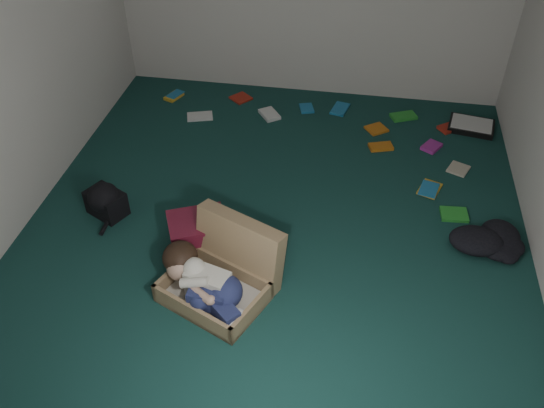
% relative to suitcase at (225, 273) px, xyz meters
% --- Properties ---
extents(floor, '(4.50, 4.50, 0.00)m').
position_rel_suitcase_xyz_m(floor, '(0.24, 0.72, -0.15)').
color(floor, '#143C37').
rests_on(floor, ground).
extents(wall_front, '(4.50, 0.00, 4.50)m').
position_rel_suitcase_xyz_m(wall_front, '(0.24, -1.53, 1.15)').
color(wall_front, silver).
rests_on(wall_front, ground).
extents(suitcase, '(0.90, 0.89, 0.51)m').
position_rel_suitcase_xyz_m(suitcase, '(0.00, 0.00, 0.00)').
color(suitcase, '#9F7F57').
rests_on(suitcase, floor).
extents(person, '(0.66, 0.57, 0.31)m').
position_rel_suitcase_xyz_m(person, '(-0.11, -0.14, 0.04)').
color(person, silver).
rests_on(person, suitcase).
extents(maroon_bin, '(0.53, 0.48, 0.29)m').
position_rel_suitcase_xyz_m(maroon_bin, '(-0.29, 0.36, -0.00)').
color(maroon_bin, maroon).
rests_on(maroon_bin, floor).
extents(backpack, '(0.48, 0.45, 0.23)m').
position_rel_suitcase_xyz_m(backpack, '(-1.15, 0.63, -0.04)').
color(backpack, black).
rests_on(backpack, floor).
extents(clothing_pile, '(0.55, 0.51, 0.14)m').
position_rel_suitcase_xyz_m(clothing_pile, '(1.94, 0.77, -0.08)').
color(clothing_pile, black).
rests_on(clothing_pile, floor).
extents(paper_tray, '(0.48, 0.40, 0.06)m').
position_rel_suitcase_xyz_m(paper_tray, '(1.94, 2.47, -0.12)').
color(paper_tray, black).
rests_on(paper_tray, floor).
extents(book_scatter, '(3.14, 1.82, 0.02)m').
position_rel_suitcase_xyz_m(book_scatter, '(0.71, 2.18, -0.14)').
color(book_scatter, gold).
rests_on(book_scatter, floor).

